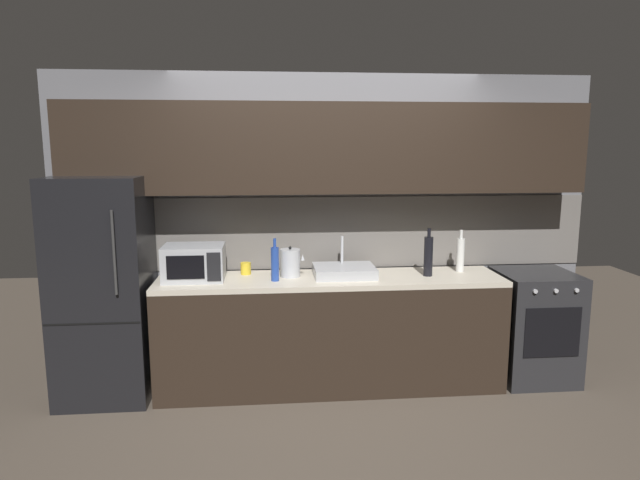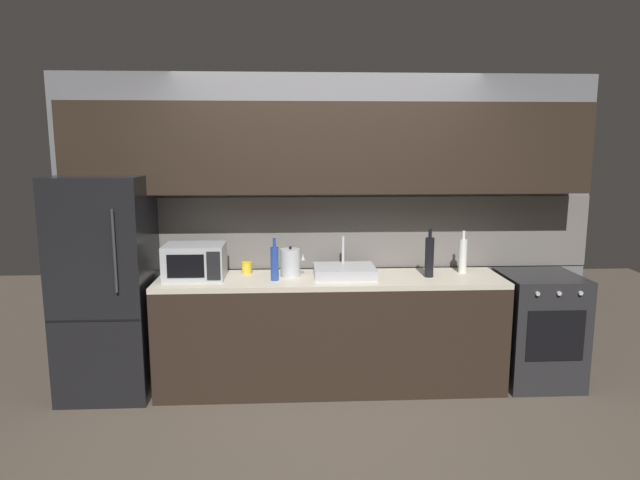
{
  "view_description": "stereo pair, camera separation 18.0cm",
  "coord_description": "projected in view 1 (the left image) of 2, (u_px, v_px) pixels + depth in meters",
  "views": [
    {
      "loc": [
        -0.48,
        -3.37,
        1.93
      ],
      "look_at": [
        -0.08,
        0.9,
        1.2
      ],
      "focal_mm": 31.5,
      "sensor_mm": 36.0,
      "label": 1
    },
    {
      "loc": [
        -0.3,
        -3.38,
        1.93
      ],
      "look_at": [
        -0.08,
        0.9,
        1.2
      ],
      "focal_mm": 31.5,
      "sensor_mm": 36.0,
      "label": 2
    }
  ],
  "objects": [
    {
      "name": "ground_plane",
      "position": [
        346.0,
        443.0,
        3.68
      ],
      "size": [
        10.0,
        10.0,
        0.0
      ],
      "primitive_type": "plane",
      "color": "#4C4238"
    },
    {
      "name": "counter_run",
      "position": [
        330.0,
        332.0,
        4.48
      ],
      "size": [
        2.71,
        0.6,
        0.9
      ],
      "color": "black",
      "rests_on": "ground"
    },
    {
      "name": "back_wall",
      "position": [
        327.0,
        192.0,
        4.59
      ],
      "size": [
        4.45,
        0.44,
        2.5
      ],
      "color": "slate",
      "rests_on": "ground"
    },
    {
      "name": "sink_basin",
      "position": [
        344.0,
        271.0,
        4.44
      ],
      "size": [
        0.48,
        0.38,
        0.3
      ],
      "color": "#ADAFB5",
      "rests_on": "counter_run"
    },
    {
      "name": "refrigerator",
      "position": [
        104.0,
        288.0,
        4.26
      ],
      "size": [
        0.68,
        0.69,
        1.7
      ],
      "color": "black",
      "rests_on": "ground"
    },
    {
      "name": "wine_bottle_blue",
      "position": [
        275.0,
        263.0,
        4.27
      ],
      "size": [
        0.06,
        0.06,
        0.33
      ],
      "color": "#234299",
      "rests_on": "counter_run"
    },
    {
      "name": "oven_range",
      "position": [
        534.0,
        326.0,
        4.64
      ],
      "size": [
        0.6,
        0.62,
        0.9
      ],
      "color": "#232326",
      "rests_on": "ground"
    },
    {
      "name": "kettle",
      "position": [
        290.0,
        263.0,
        4.42
      ],
      "size": [
        0.19,
        0.16,
        0.24
      ],
      "color": "#B7BABF",
      "rests_on": "counter_run"
    },
    {
      "name": "mug_yellow",
      "position": [
        246.0,
        268.0,
        4.5
      ],
      "size": [
        0.08,
        0.08,
        0.09
      ],
      "primitive_type": "cylinder",
      "color": "gold",
      "rests_on": "counter_run"
    },
    {
      "name": "microwave",
      "position": [
        194.0,
        262.0,
        4.31
      ],
      "size": [
        0.46,
        0.35,
        0.27
      ],
      "color": "#A8AAAF",
      "rests_on": "counter_run"
    },
    {
      "name": "wine_bottle_dark",
      "position": [
        428.0,
        256.0,
        4.43
      ],
      "size": [
        0.07,
        0.07,
        0.38
      ],
      "color": "black",
      "rests_on": "counter_run"
    },
    {
      "name": "wine_bottle_white",
      "position": [
        460.0,
        254.0,
        4.59
      ],
      "size": [
        0.06,
        0.06,
        0.35
      ],
      "color": "silver",
      "rests_on": "counter_run"
    }
  ]
}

